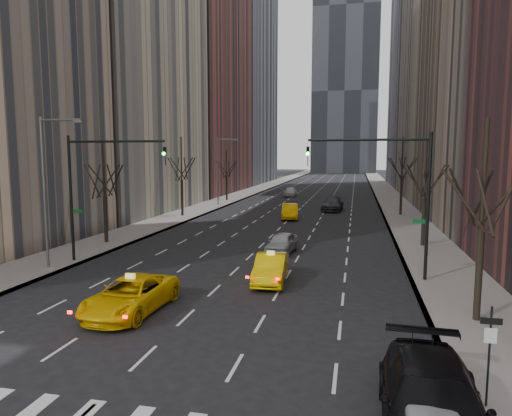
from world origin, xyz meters
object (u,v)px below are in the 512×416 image
Objects in this scene: taxi_sedan at (271,268)px; silver_sedan_ahead at (282,243)px; parked_suv_black at (432,405)px; taxi_suv at (131,295)px.

silver_sedan_ahead is (-0.60, 7.54, -0.04)m from taxi_sedan.
silver_sedan_ahead is at bearing 90.43° from taxi_sedan.
parked_suv_black is at bearing -67.62° from taxi_sedan.
taxi_suv reaches higher than silver_sedan_ahead.
taxi_suv is 1.20× the size of taxi_sedan.
taxi_suv is 1.32× the size of silver_sedan_ahead.
parked_suv_black reaches higher than silver_sedan_ahead.
silver_sedan_ahead is 0.68× the size of parked_suv_black.
parked_suv_black reaches higher than taxi_suv.
taxi_sedan is (5.16, 6.08, -0.01)m from taxi_suv.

